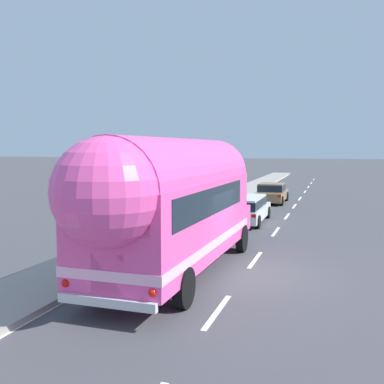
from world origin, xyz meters
TOP-DOWN VIEW (x-y plane):
  - ground_plane at (0.00, 0.00)m, footprint 300.00×300.00m
  - lane_markings at (-2.71, 12.80)m, footprint 3.98×80.00m
  - sidewalk_slab at (-5.11, 10.00)m, footprint 2.52×90.00m
  - painted_bus at (-1.95, -1.13)m, footprint 2.76×10.88m
  - car_lead at (-1.76, 9.44)m, footprint 1.88×4.81m
  - car_second at (-1.69, 18.49)m, footprint 1.99×4.38m

SIDE VIEW (x-z plane):
  - ground_plane at x=0.00m, z-range 0.00..0.00m
  - lane_markings at x=-2.71m, z-range 0.00..0.01m
  - sidewalk_slab at x=-5.11m, z-range 0.00..0.15m
  - car_second at x=-1.69m, z-range 0.05..1.42m
  - car_lead at x=-1.76m, z-range 0.11..1.48m
  - painted_bus at x=-1.95m, z-range 0.24..4.37m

